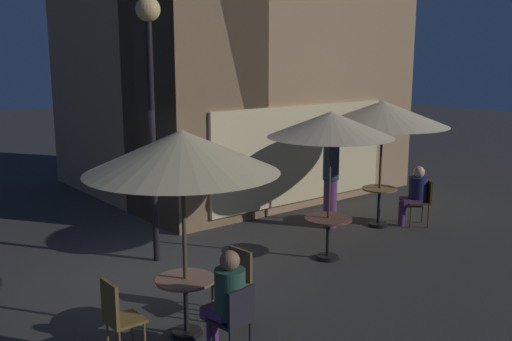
{
  "coord_description": "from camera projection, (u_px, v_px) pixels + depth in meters",
  "views": [
    {
      "loc": [
        -3.98,
        -7.63,
        3.35
      ],
      "look_at": [
        1.73,
        -0.53,
        1.53
      ],
      "focal_mm": 40.54,
      "sensor_mm": 36.0,
      "label": 1
    }
  ],
  "objects": [
    {
      "name": "patio_umbrella_2",
      "position": [
        182.0,
        152.0,
        6.6
      ],
      "size": [
        2.27,
        2.27,
        2.52
      ],
      "color": "black",
      "rests_on": "ground"
    },
    {
      "name": "cafe_table_2",
      "position": [
        186.0,
        294.0,
        6.94
      ],
      "size": [
        0.72,
        0.72,
        0.73
      ],
      "color": "black",
      "rests_on": "ground"
    },
    {
      "name": "cafe_building",
      "position": [
        216.0,
        26.0,
        13.15
      ],
      "size": [
        6.96,
        6.44,
        8.02
      ],
      "color": "tan",
      "rests_on": "ground"
    },
    {
      "name": "patio_umbrella_0",
      "position": [
        331.0,
        125.0,
        9.24
      ],
      "size": [
        2.05,
        2.05,
        2.47
      ],
      "color": "black",
      "rests_on": "ground"
    },
    {
      "name": "cafe_table_1",
      "position": [
        379.0,
        199.0,
        11.44
      ],
      "size": [
        0.69,
        0.69,
        0.78
      ],
      "color": "black",
      "rests_on": "ground"
    },
    {
      "name": "cafe_table_0",
      "position": [
        328.0,
        228.0,
        9.58
      ],
      "size": [
        0.78,
        0.78,
        0.71
      ],
      "color": "black",
      "rests_on": "ground"
    },
    {
      "name": "cafe_chair_2",
      "position": [
        235.0,
        276.0,
        7.48
      ],
      "size": [
        0.44,
        0.44,
        0.89
      ],
      "rotation": [
        0.0,
        0.0,
        -3.06
      ],
      "color": "brown",
      "rests_on": "ground"
    },
    {
      "name": "ground_plane",
      "position": [
        148.0,
        276.0,
        8.93
      ],
      "size": [
        60.0,
        60.0,
        0.0
      ],
      "primitive_type": "plane",
      "color": "#363532"
    },
    {
      "name": "patio_umbrella_1",
      "position": [
        383.0,
        114.0,
        11.11
      ],
      "size": [
        2.53,
        2.53,
        2.49
      ],
      "color": "black",
      "rests_on": "ground"
    },
    {
      "name": "street_lamp_near_corner",
      "position": [
        150.0,
        66.0,
        8.99
      ],
      "size": [
        0.38,
        0.38,
        4.23
      ],
      "color": "black",
      "rests_on": "ground"
    },
    {
      "name": "cafe_chair_0",
      "position": [
        422.0,
        198.0,
        11.47
      ],
      "size": [
        0.61,
        0.61,
        0.94
      ],
      "rotation": [
        0.0,
        0.0,
        2.5
      ],
      "color": "#503915",
      "rests_on": "ground"
    },
    {
      "name": "patron_seated_0",
      "position": [
        415.0,
        192.0,
        11.44
      ],
      "size": [
        0.55,
        0.52,
        1.21
      ],
      "rotation": [
        0.0,
        0.0,
        2.5
      ],
      "color": "#5B3069",
      "rests_on": "ground"
    },
    {
      "name": "cafe_chair_1",
      "position": [
        236.0,
        316.0,
        6.37
      ],
      "size": [
        0.44,
        0.44,
        0.87
      ],
      "rotation": [
        0.0,
        0.0,
        1.71
      ],
      "color": "black",
      "rests_on": "ground"
    },
    {
      "name": "patron_seated_1",
      "position": [
        227.0,
        296.0,
        6.42
      ],
      "size": [
        0.39,
        0.54,
        1.26
      ],
      "rotation": [
        0.0,
        0.0,
        1.71
      ],
      "color": "#552F6C",
      "rests_on": "ground"
    },
    {
      "name": "patron_standing_2",
      "position": [
        331.0,
        182.0,
        11.28
      ],
      "size": [
        0.31,
        0.31,
        1.8
      ],
      "rotation": [
        0.0,
        0.0,
        4.53
      ],
      "color": "#60336E",
      "rests_on": "ground"
    },
    {
      "name": "cafe_chair_3",
      "position": [
        117.0,
        313.0,
        6.39
      ],
      "size": [
        0.38,
        0.38,
        0.93
      ],
      "rotation": [
        0.0,
        0.0,
        0.0
      ],
      "color": "brown",
      "rests_on": "ground"
    }
  ]
}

